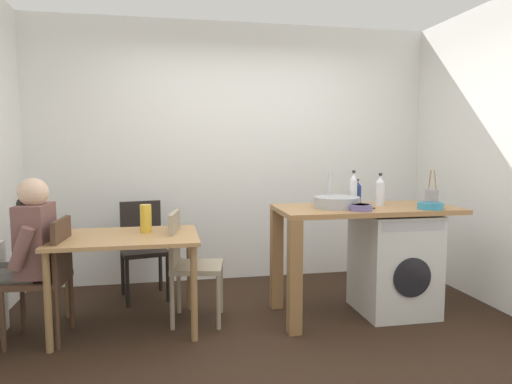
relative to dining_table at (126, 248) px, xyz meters
name	(u,v)px	position (x,y,z in m)	size (l,w,h in m)	color
ground_plane	(272,344)	(1.05, -0.50, -0.64)	(5.46, 5.46, 0.00)	black
wall_back	(236,153)	(1.05, 1.25, 0.71)	(4.60, 0.10, 2.70)	white
dining_table	(126,248)	(0.00, 0.00, 0.00)	(1.10, 0.76, 0.74)	tan
chair_person_seat	(48,272)	(-0.55, -0.11, -0.14)	(0.43, 0.43, 0.90)	#4C3323
chair_opposite	(188,260)	(0.48, 0.06, -0.14)	(0.46, 0.46, 0.90)	gray
chair_spare_by_wall	(143,244)	(0.09, 0.77, -0.14)	(0.47, 0.47, 0.90)	black
seated_person	(24,251)	(-0.71, -0.09, 0.03)	(0.51, 0.52, 1.20)	#595651
kitchen_counter	(342,226)	(1.74, -0.06, 0.12)	(1.50, 0.68, 0.92)	#9E7042
washing_machine	(394,263)	(2.22, -0.06, -0.21)	(0.60, 0.61, 0.86)	silver
sink_basin	(337,202)	(1.69, -0.06, 0.32)	(0.38, 0.38, 0.09)	#9EA0A5
tap	(329,189)	(1.69, 0.12, 0.42)	(0.02, 0.02, 0.28)	#B2B2B7
bottle_tall_green	(353,189)	(1.90, 0.09, 0.41)	(0.06, 0.06, 0.30)	silver
bottle_squat_brown	(357,192)	(1.97, 0.18, 0.37)	(0.07, 0.07, 0.22)	navy
bottle_clear_small	(380,191)	(2.10, 0.00, 0.40)	(0.07, 0.07, 0.28)	silver
mixing_bowl	(361,207)	(1.81, -0.26, 0.30)	(0.18, 0.18, 0.05)	slate
utensil_crock	(432,196)	(2.58, -0.01, 0.35)	(0.11, 0.11, 0.30)	gray
colander	(430,205)	(2.40, -0.28, 0.31)	(0.20, 0.20, 0.06)	teal
vase	(146,219)	(0.15, 0.10, 0.21)	(0.09, 0.09, 0.22)	gold
scissors	(366,208)	(1.90, -0.16, 0.28)	(0.15, 0.06, 0.01)	#B2B2B7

